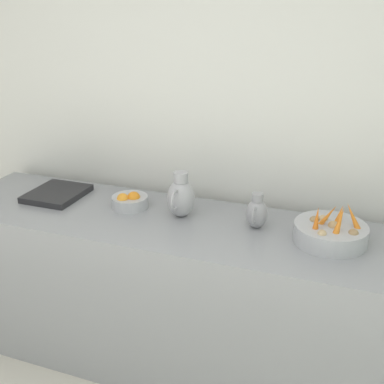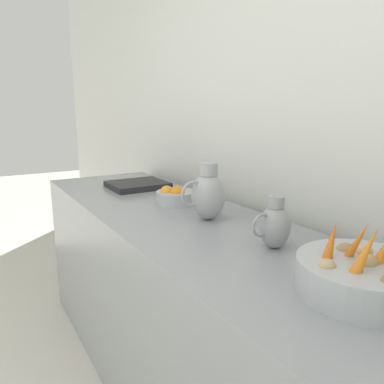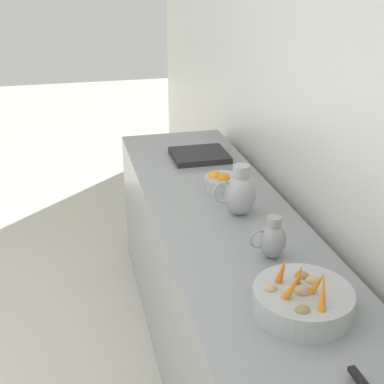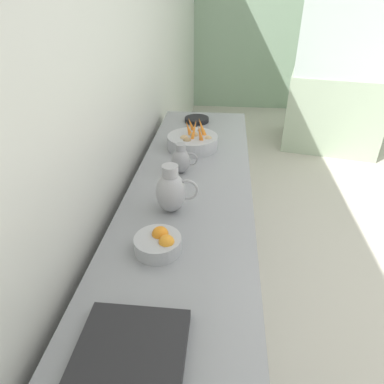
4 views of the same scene
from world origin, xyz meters
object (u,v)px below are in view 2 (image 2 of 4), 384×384
Objects in this scene: metal_pitcher_tall at (208,194)px; metal_pitcher_short at (274,225)px; vegetable_colander at (364,276)px; orange_bowl at (175,197)px.

metal_pitcher_tall is 1.35× the size of metal_pitcher_short.
vegetable_colander is 0.38m from metal_pitcher_short.
metal_pitcher_tall reaches higher than orange_bowl.
metal_pitcher_tall is (0.01, 0.31, 0.07)m from orange_bowl.
vegetable_colander reaches higher than metal_pitcher_short.
metal_pitcher_short is at bearing -95.24° from vegetable_colander.
vegetable_colander is 1.87× the size of metal_pitcher_short.
vegetable_colander is 1.10m from orange_bowl.
metal_pitcher_short is (-0.03, -0.37, 0.03)m from vegetable_colander.
vegetable_colander is at bearing 84.76° from metal_pitcher_short.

